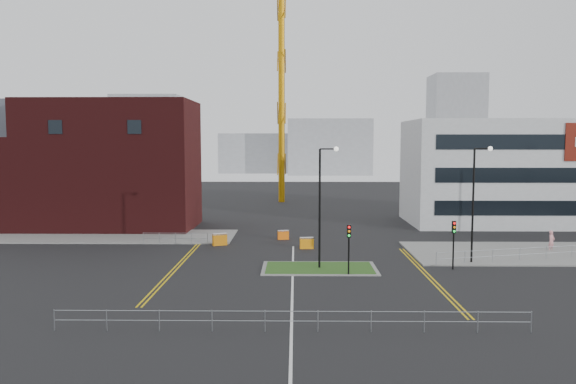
% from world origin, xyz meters
% --- Properties ---
extents(ground, '(200.00, 200.00, 0.00)m').
position_xyz_m(ground, '(0.00, 0.00, 0.00)').
color(ground, black).
rests_on(ground, ground).
extents(pavement_left, '(28.00, 8.00, 0.12)m').
position_xyz_m(pavement_left, '(-20.00, 22.00, 0.06)').
color(pavement_left, slate).
rests_on(pavement_left, ground).
extents(pavement_right, '(24.00, 10.00, 0.12)m').
position_xyz_m(pavement_right, '(22.00, 14.00, 0.06)').
color(pavement_right, slate).
rests_on(pavement_right, ground).
extents(island_kerb, '(8.60, 4.60, 0.08)m').
position_xyz_m(island_kerb, '(2.00, 8.00, 0.04)').
color(island_kerb, slate).
rests_on(island_kerb, ground).
extents(grass_island, '(8.00, 4.00, 0.12)m').
position_xyz_m(grass_island, '(2.00, 8.00, 0.06)').
color(grass_island, '#244E1A').
rests_on(grass_island, ground).
extents(brick_building, '(24.20, 10.07, 14.24)m').
position_xyz_m(brick_building, '(-22.97, 28.00, 6.85)').
color(brick_building, '#3F0F10').
rests_on(brick_building, ground).
extents(office_block, '(25.00, 12.20, 12.00)m').
position_xyz_m(office_block, '(26.01, 31.97, 6.00)').
color(office_block, '#BABDBF').
rests_on(office_block, ground).
extents(tower_crane, '(52.86, 5.94, 42.39)m').
position_xyz_m(tower_crane, '(3.46, 55.51, 29.04)').
color(tower_crane, '#BA7B0A').
rests_on(tower_crane, ground).
extents(streetlamp_island, '(1.46, 0.36, 9.18)m').
position_xyz_m(streetlamp_island, '(2.22, 8.00, 5.41)').
color(streetlamp_island, black).
rests_on(streetlamp_island, ground).
extents(streetlamp_right_near, '(1.46, 0.36, 9.18)m').
position_xyz_m(streetlamp_right_near, '(14.22, 10.00, 5.41)').
color(streetlamp_right_near, black).
rests_on(streetlamp_right_near, ground).
extents(traffic_light_island, '(0.28, 0.33, 3.65)m').
position_xyz_m(traffic_light_island, '(4.00, 5.98, 2.57)').
color(traffic_light_island, black).
rests_on(traffic_light_island, ground).
extents(traffic_light_right, '(0.28, 0.33, 3.65)m').
position_xyz_m(traffic_light_right, '(12.00, 7.98, 2.57)').
color(traffic_light_right, black).
rests_on(traffic_light_right, ground).
extents(railing_front, '(24.05, 0.05, 1.10)m').
position_xyz_m(railing_front, '(0.00, -6.00, 0.78)').
color(railing_front, gray).
rests_on(railing_front, ground).
extents(railing_left, '(6.05, 0.05, 1.10)m').
position_xyz_m(railing_left, '(-11.00, 18.00, 0.74)').
color(railing_left, gray).
rests_on(railing_left, ground).
extents(railing_right, '(19.05, 5.05, 1.10)m').
position_xyz_m(railing_right, '(20.50, 11.50, 0.78)').
color(railing_right, gray).
rests_on(railing_right, ground).
extents(centre_line, '(0.15, 30.00, 0.01)m').
position_xyz_m(centre_line, '(0.00, 2.00, 0.01)').
color(centre_line, silver).
rests_on(centre_line, ground).
extents(yellow_left_a, '(0.12, 24.00, 0.01)m').
position_xyz_m(yellow_left_a, '(-9.00, 10.00, 0.01)').
color(yellow_left_a, gold).
rests_on(yellow_left_a, ground).
extents(yellow_left_b, '(0.12, 24.00, 0.01)m').
position_xyz_m(yellow_left_b, '(-8.70, 10.00, 0.01)').
color(yellow_left_b, gold).
rests_on(yellow_left_b, ground).
extents(yellow_right_a, '(0.12, 20.00, 0.01)m').
position_xyz_m(yellow_right_a, '(9.50, 6.00, 0.01)').
color(yellow_right_a, gold).
rests_on(yellow_right_a, ground).
extents(yellow_right_b, '(0.12, 20.00, 0.01)m').
position_xyz_m(yellow_right_b, '(9.80, 6.00, 0.01)').
color(yellow_right_b, gold).
rests_on(yellow_right_b, ground).
extents(skyline_a, '(18.00, 12.00, 22.00)m').
position_xyz_m(skyline_a, '(-40.00, 120.00, 11.00)').
color(skyline_a, gray).
rests_on(skyline_a, ground).
extents(skyline_b, '(24.00, 12.00, 16.00)m').
position_xyz_m(skyline_b, '(10.00, 130.00, 8.00)').
color(skyline_b, gray).
rests_on(skyline_b, ground).
extents(skyline_c, '(14.00, 12.00, 28.00)m').
position_xyz_m(skyline_c, '(45.00, 125.00, 14.00)').
color(skyline_c, gray).
rests_on(skyline_c, ground).
extents(skyline_d, '(30.00, 12.00, 12.00)m').
position_xyz_m(skyline_d, '(-8.00, 140.00, 6.00)').
color(skyline_d, gray).
rests_on(skyline_d, ground).
extents(pedestrian, '(0.80, 0.74, 1.84)m').
position_xyz_m(pedestrian, '(22.49, 15.02, 0.92)').
color(pedestrian, pink).
rests_on(pedestrian, ground).
extents(barrier_left, '(1.38, 0.94, 1.11)m').
position_xyz_m(barrier_left, '(-6.78, 17.51, 0.60)').
color(barrier_left, '#CE730B').
rests_on(barrier_left, ground).
extents(barrier_mid, '(1.26, 0.54, 1.03)m').
position_xyz_m(barrier_mid, '(1.21, 16.00, 0.56)').
color(barrier_mid, orange).
rests_on(barrier_mid, ground).
extents(barrier_right, '(1.13, 0.61, 0.90)m').
position_xyz_m(barrier_right, '(-1.00, 20.70, 0.49)').
color(barrier_right, orange).
rests_on(barrier_right, ground).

